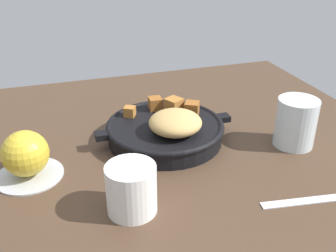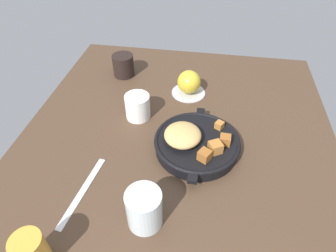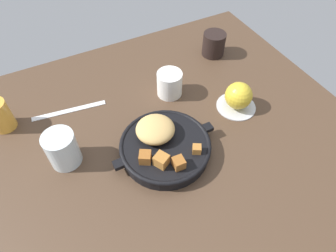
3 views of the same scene
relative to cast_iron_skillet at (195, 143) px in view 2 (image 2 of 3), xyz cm
name	(u,v)px [view 2 (image 2 of 3)]	position (x,y,z in cm)	size (l,w,h in cm)	color
ground_plane	(177,138)	(4.73, 5.63, -3.94)	(102.45, 91.26, 2.40)	#473323
cast_iron_skillet	(195,143)	(0.00, 0.00, 0.00)	(27.75, 23.44, 7.73)	black
saucer_plate	(188,92)	(26.26, 4.67, -2.44)	(11.58, 11.58, 0.60)	#B7BABF
red_apple	(189,82)	(26.26, 4.67, 1.79)	(7.88, 7.88, 7.88)	gold
butter_knife	(82,191)	(-18.28, 25.57, -2.56)	(21.27, 1.60, 0.36)	silver
coffee_mug_dark	(123,65)	(34.08, 29.71, 1.25)	(7.70, 7.70, 7.98)	black
water_glass_tall	(144,209)	(-23.31, 8.87, 2.03)	(7.77, 7.77, 9.55)	silver
white_creamer_pitcher	(138,107)	(11.36, 18.81, 1.13)	(7.57, 7.57, 7.75)	white
juice_glass_amber	(32,252)	(-35.57, 27.84, 1.73)	(6.04, 6.04, 8.96)	gold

